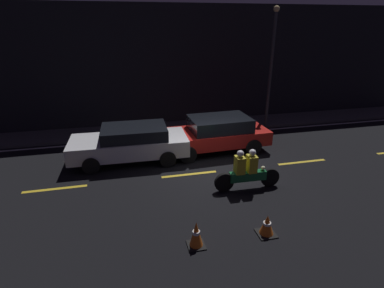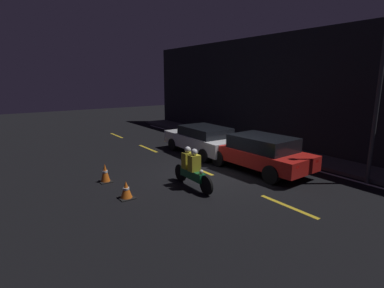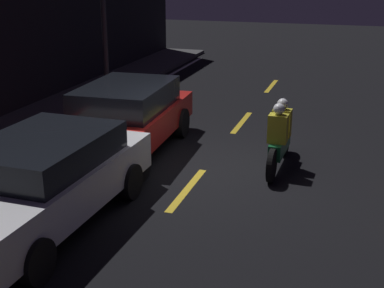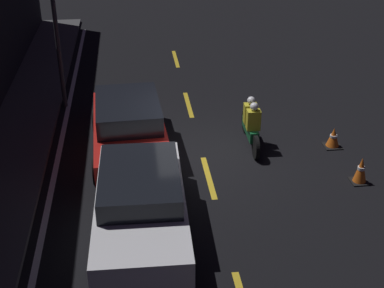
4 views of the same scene
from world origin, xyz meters
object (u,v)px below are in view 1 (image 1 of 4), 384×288
(sedan_white, at_px, (131,142))
(motorcycle, at_px, (246,171))
(taxi_red, at_px, (216,133))
(traffic_cone_near, at_px, (196,234))
(street_lamp, at_px, (271,64))
(traffic_cone_mid, at_px, (267,225))

(sedan_white, xyz_separation_m, motorcycle, (3.50, -3.12, -0.09))
(sedan_white, bearing_deg, taxi_red, -175.65)
(taxi_red, height_order, traffic_cone_near, taxi_red)
(motorcycle, height_order, street_lamp, street_lamp)
(sedan_white, relative_size, street_lamp, 0.78)
(taxi_red, distance_m, street_lamp, 4.58)
(sedan_white, height_order, traffic_cone_near, sedan_white)
(motorcycle, height_order, traffic_cone_near, motorcycle)
(traffic_cone_near, bearing_deg, sedan_white, 103.51)
(taxi_red, bearing_deg, traffic_cone_near, 65.84)
(traffic_cone_near, bearing_deg, traffic_cone_mid, 0.53)
(taxi_red, distance_m, motorcycle, 3.31)
(motorcycle, bearing_deg, street_lamp, 59.56)
(sedan_white, relative_size, traffic_cone_near, 6.53)
(sedan_white, height_order, street_lamp, street_lamp)
(sedan_white, height_order, traffic_cone_mid, sedan_white)
(traffic_cone_near, relative_size, street_lamp, 0.12)
(traffic_cone_mid, bearing_deg, motorcycle, 81.13)
(taxi_red, distance_m, traffic_cone_near, 6.01)
(sedan_white, distance_m, traffic_cone_mid, 6.24)
(taxi_red, bearing_deg, traffic_cone_mid, 83.82)
(sedan_white, height_order, taxi_red, taxi_red)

